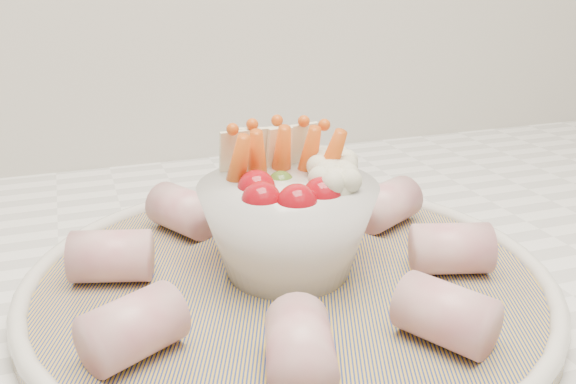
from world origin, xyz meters
name	(u,v)px	position (x,y,z in m)	size (l,w,h in m)	color
serving_platter	(289,281)	(-0.13, 1.41, 0.93)	(0.47, 0.47, 0.02)	navy
veggie_bowl	(290,218)	(-0.13, 1.42, 0.97)	(0.12, 0.12, 0.10)	silver
cured_meat_rolls	(287,252)	(-0.13, 1.41, 0.95)	(0.28, 0.29, 0.04)	#BB5566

